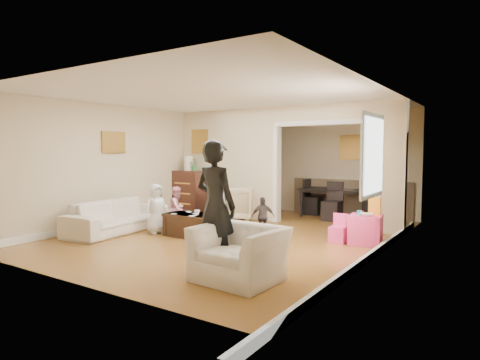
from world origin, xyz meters
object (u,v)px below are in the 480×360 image
Objects in this scene: adult_person at (216,206)px; child_kneel_a at (156,209)px; sofa at (117,216)px; armchair_back at (235,204)px; armchair_front at (239,254)px; child_toddler at (263,217)px; table_lamp at (188,164)px; coffee_cup at (197,212)px; coffee_table at (195,226)px; cyan_cup at (359,213)px; dining_table at (342,203)px; play_table at (365,230)px; child_kneel_b at (177,209)px; dresser at (189,193)px.

adult_person reaches higher than child_kneel_a.
child_kneel_a is at bearing -72.34° from sofa.
armchair_front is at bearing 98.12° from armchair_back.
child_toddler is (1.48, -1.24, -0.01)m from armchair_back.
armchair_back is 1.71m from table_lamp.
coffee_table is at bearing 153.43° from coffee_cup.
cyan_cup is at bearing 80.63° from armchair_front.
dining_table reaches higher than cyan_cup.
child_toddler is (1.90, 0.90, -0.11)m from child_kneel_a.
play_table is 6.62× the size of cyan_cup.
child_toddler is (-1.82, -0.40, 0.12)m from play_table.
child_kneel_a is at bearing 52.27° from armchair_back.
sofa is at bearing -160.03° from play_table.
coffee_table is at bearing -158.17° from play_table.
child_kneel_b is at bearing -3.68° from child_kneel_a.
table_lamp is at bearing -28.11° from armchair_back.
cyan_cup is (3.20, -0.89, 0.16)m from armchair_back.
armchair_back is 1.93m from child_toddler.
adult_person is at bearing -114.26° from play_table.
play_table is at bearing 23.42° from coffee_cup.
sofa is at bearing 164.84° from armchair_front.
child_kneel_b reaches higher than sofa.
coffee_cup is at bearing -46.54° from dresser.
adult_person is at bearing -143.48° from child_kneel_b.
table_lamp is 3.57× the size of coffee_cup.
dresser is at bearing -28.11° from armchair_back.
play_table is (4.74, -0.88, -1.04)m from table_lamp.
play_table is (2.87, 1.15, 0.04)m from coffee_table.
adult_person is at bearing 69.38° from child_toddler.
child_toddler is at bearing 117.06° from armchair_front.
dining_table is at bearing 69.85° from coffee_cup.
coffee_table is at bearing -128.44° from child_kneel_b.
dresser is at bearing 0.00° from table_lamp.
table_lamp is (-4.01, 3.75, 0.96)m from armchair_front.
child_kneel_a is (0.75, 0.32, 0.17)m from sofa.
adult_person is (3.25, -1.08, 0.57)m from sofa.
child_kneel_b reaches higher than play_table.
coffee_cup is 2.91m from cyan_cup.
adult_person reaches higher than armchair_front.
coffee_table is 14.39× the size of cyan_cup.
cyan_cup is 2.90m from adult_person.
cyan_cup is (2.77, 1.10, 0.33)m from coffee_table.
sofa is 6.03× the size of table_lamp.
armchair_back is at bearing -1.53° from table_lamp.
dining_table is (-1.26, 2.69, -0.20)m from cyan_cup.
table_lamp is 4.79m from cyan_cup.
coffee_cup is 0.11× the size of child_kneel_b.
cyan_cup is 1.76m from child_toddler.
child_kneel_a is (-2.99, 1.57, 0.15)m from armchair_front.
child_kneel_b is (-0.70, 0.30, 0.23)m from coffee_table.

